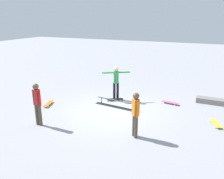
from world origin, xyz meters
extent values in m
plane|color=#9E9EA3|center=(0.00, 0.00, 0.00)|extent=(60.00, 60.00, 0.00)
cube|color=black|center=(0.08, -0.44, 0.01)|extent=(2.21, 0.48, 0.01)
cylinder|color=#47474C|center=(-0.72, -0.35, 0.16)|extent=(0.04, 0.04, 0.32)
cylinder|color=#47474C|center=(0.89, -0.53, 0.16)|extent=(0.04, 0.04, 0.32)
cylinder|color=#47474C|center=(0.08, -0.44, 0.32)|extent=(2.03, 0.28, 0.05)
cube|color=gray|center=(-4.15, -2.73, 0.13)|extent=(1.87, 0.48, 0.25)
cylinder|color=black|center=(0.59, -1.36, 0.43)|extent=(0.17, 0.17, 0.86)
cylinder|color=black|center=(0.44, -1.45, 0.43)|extent=(0.17, 0.17, 0.86)
cube|color=#2D8C42|center=(0.52, -1.40, 1.16)|extent=(0.29, 0.28, 0.61)
sphere|color=beige|center=(0.52, -1.40, 1.58)|extent=(0.23, 0.23, 0.23)
cylinder|color=#2D8C42|center=(0.86, -1.20, 1.39)|extent=(0.53, 0.36, 0.08)
cylinder|color=#2D8C42|center=(0.18, -1.61, 1.39)|extent=(0.53, 0.36, 0.08)
cube|color=black|center=(0.48, -1.20, 0.08)|extent=(0.79, 0.57, 0.02)
cylinder|color=white|center=(0.66, -0.97, 0.03)|extent=(0.06, 0.05, 0.05)
cylinder|color=white|center=(0.78, -1.17, 0.03)|extent=(0.06, 0.05, 0.05)
cylinder|color=white|center=(0.19, -1.24, 0.03)|extent=(0.06, 0.05, 0.05)
cylinder|color=white|center=(0.30, -1.44, 0.03)|extent=(0.06, 0.05, 0.05)
cylinder|color=brown|center=(2.18, 2.43, 0.42)|extent=(0.13, 0.13, 0.84)
cylinder|color=brown|center=(2.02, 2.44, 0.42)|extent=(0.13, 0.13, 0.84)
cube|color=red|center=(2.10, 2.44, 1.13)|extent=(0.23, 0.20, 0.59)
sphere|color=brown|center=(2.10, 2.44, 1.54)|extent=(0.23, 0.23, 0.23)
cylinder|color=red|center=(2.25, 2.43, 1.08)|extent=(0.08, 0.08, 0.56)
cylinder|color=red|center=(1.95, 2.45, 1.08)|extent=(0.08, 0.08, 0.56)
cylinder|color=brown|center=(-1.50, 1.76, 0.41)|extent=(0.17, 0.17, 0.82)
cylinder|color=brown|center=(-1.62, 1.88, 0.41)|extent=(0.17, 0.17, 0.82)
cube|color=orange|center=(-1.56, 1.82, 1.10)|extent=(0.28, 0.28, 0.58)
sphere|color=brown|center=(-1.56, 1.82, 1.50)|extent=(0.22, 0.22, 0.22)
cylinder|color=orange|center=(-1.46, 1.72, 1.05)|extent=(0.11, 0.11, 0.54)
cylinder|color=orange|center=(-1.66, 1.92, 1.05)|extent=(0.11, 0.11, 0.54)
cube|color=yellow|center=(-4.12, -0.30, 0.08)|extent=(0.47, 0.82, 0.02)
cylinder|color=white|center=(-4.32, -0.09, 0.03)|extent=(0.05, 0.06, 0.05)
cylinder|color=white|center=(-4.11, -0.01, 0.03)|extent=(0.05, 0.06, 0.05)
cylinder|color=white|center=(-4.13, -0.60, 0.03)|extent=(0.05, 0.06, 0.05)
cylinder|color=white|center=(-3.92, -0.52, 0.03)|extent=(0.05, 0.06, 0.05)
cube|color=#E05993|center=(-2.12, -1.85, 0.08)|extent=(0.82, 0.32, 0.02)
cylinder|color=white|center=(-1.83, -1.78, 0.03)|extent=(0.06, 0.04, 0.05)
cylinder|color=white|center=(-1.87, -2.01, 0.03)|extent=(0.06, 0.04, 0.05)
cylinder|color=white|center=(-2.37, -1.70, 0.03)|extent=(0.06, 0.04, 0.05)
cylinder|color=white|center=(-2.41, -1.93, 0.03)|extent=(0.06, 0.04, 0.05)
cube|color=orange|center=(3.12, 0.63, 0.08)|extent=(0.43, 0.82, 0.02)
cylinder|color=white|center=(2.93, 0.85, 0.03)|extent=(0.04, 0.06, 0.05)
cylinder|color=white|center=(3.15, 0.92, 0.03)|extent=(0.04, 0.06, 0.05)
cylinder|color=white|center=(3.09, 0.33, 0.03)|extent=(0.04, 0.06, 0.05)
cylinder|color=white|center=(3.31, 0.40, 0.03)|extent=(0.04, 0.06, 0.05)
camera|label=1|loc=(-3.71, 8.61, 3.98)|focal=36.62mm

